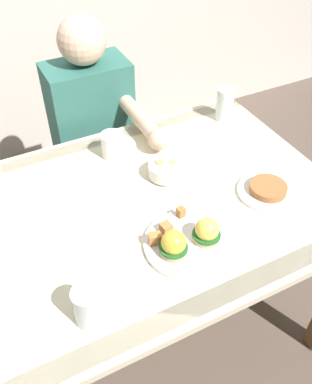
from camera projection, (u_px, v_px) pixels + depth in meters
ground_plane at (156, 319)px, 1.87m from camera, size 6.00×6.00×0.00m
dining_table at (156, 223)px, 1.44m from camera, size 1.20×0.90×0.74m
eggs_benedict_plate at (188, 241)px, 1.20m from camera, size 0.27×0.27×0.09m
fruit_bowl at (166, 170)px, 1.44m from camera, size 0.12×0.12×0.06m
coffee_mug at (113, 144)px, 1.51m from camera, size 0.11×0.08×0.09m
fork at (64, 237)px, 1.25m from camera, size 0.15×0.07×0.00m
water_glass_near at (224, 106)px, 1.69m from camera, size 0.07×0.07×0.13m
water_glass_far at (88, 308)px, 1.02m from camera, size 0.07×0.07×0.12m
side_plate at (268, 190)px, 1.38m from camera, size 0.20×0.20×0.04m
diner_person at (97, 130)px, 1.82m from camera, size 0.34×0.54×1.14m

